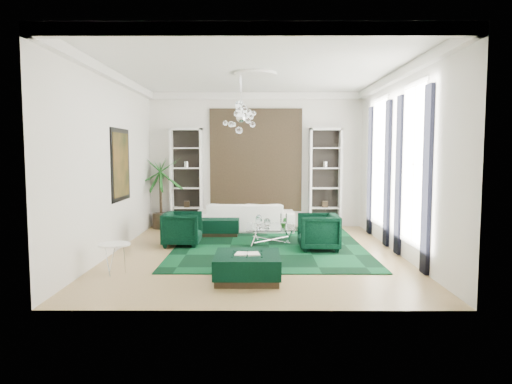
{
  "coord_description": "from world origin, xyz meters",
  "views": [
    {
      "loc": [
        0.05,
        -9.47,
        2.13
      ],
      "look_at": [
        0.02,
        0.5,
        1.26
      ],
      "focal_mm": 32.0,
      "sensor_mm": 36.0,
      "label": 1
    }
  ],
  "objects_px": {
    "armchair_right": "(318,232)",
    "ottoman_side": "(220,226)",
    "coffee_table": "(271,235)",
    "side_table": "(115,259)",
    "sofa": "(245,217)",
    "armchair_left": "(182,229)",
    "palm": "(161,182)",
    "ottoman_front": "(247,267)"
  },
  "relations": [
    {
      "from": "palm",
      "to": "ottoman_front",
      "type": "bearing_deg",
      "value": -63.87
    },
    {
      "from": "coffee_table",
      "to": "palm",
      "type": "height_order",
      "value": "palm"
    },
    {
      "from": "side_table",
      "to": "armchair_left",
      "type": "bearing_deg",
      "value": 72.17
    },
    {
      "from": "ottoman_side",
      "to": "palm",
      "type": "bearing_deg",
      "value": 150.67
    },
    {
      "from": "ottoman_side",
      "to": "armchair_right",
      "type": "bearing_deg",
      "value": -38.79
    },
    {
      "from": "sofa",
      "to": "palm",
      "type": "relative_size",
      "value": 1.01
    },
    {
      "from": "sofa",
      "to": "armchair_left",
      "type": "relative_size",
      "value": 3.09
    },
    {
      "from": "sofa",
      "to": "palm",
      "type": "distance_m",
      "value": 2.57
    },
    {
      "from": "armchair_right",
      "to": "coffee_table",
      "type": "distance_m",
      "value": 1.27
    },
    {
      "from": "coffee_table",
      "to": "side_table",
      "type": "relative_size",
      "value": 2.11
    },
    {
      "from": "sofa",
      "to": "palm",
      "type": "xyz_separation_m",
      "value": [
        -2.37,
        0.39,
        0.91
      ]
    },
    {
      "from": "armchair_left",
      "to": "ottoman_side",
      "type": "xyz_separation_m",
      "value": [
        0.75,
        1.39,
        -0.17
      ]
    },
    {
      "from": "side_table",
      "to": "ottoman_side",
      "type": "bearing_deg",
      "value": 68.18
    },
    {
      "from": "armchair_left",
      "to": "armchair_right",
      "type": "height_order",
      "value": "armchair_right"
    },
    {
      "from": "armchair_left",
      "to": "coffee_table",
      "type": "relative_size",
      "value": 0.74
    },
    {
      "from": "armchair_left",
      "to": "side_table",
      "type": "xyz_separation_m",
      "value": [
        -0.78,
        -2.44,
        -0.12
      ]
    },
    {
      "from": "ottoman_side",
      "to": "side_table",
      "type": "height_order",
      "value": "side_table"
    },
    {
      "from": "ottoman_side",
      "to": "side_table",
      "type": "distance_m",
      "value": 4.12
    },
    {
      "from": "side_table",
      "to": "palm",
      "type": "relative_size",
      "value": 0.21
    },
    {
      "from": "armchair_left",
      "to": "side_table",
      "type": "height_order",
      "value": "armchair_left"
    },
    {
      "from": "sofa",
      "to": "armchair_right",
      "type": "xyz_separation_m",
      "value": [
        1.66,
        -2.42,
        0.01
      ]
    },
    {
      "from": "side_table",
      "to": "palm",
      "type": "height_order",
      "value": "palm"
    },
    {
      "from": "armchair_left",
      "to": "ottoman_side",
      "type": "height_order",
      "value": "armchair_left"
    },
    {
      "from": "armchair_right",
      "to": "ottoman_side",
      "type": "relative_size",
      "value": 0.89
    },
    {
      "from": "armchair_left",
      "to": "coffee_table",
      "type": "bearing_deg",
      "value": -81.53
    },
    {
      "from": "coffee_table",
      "to": "palm",
      "type": "xyz_separation_m",
      "value": [
        -3.01,
        2.07,
        1.1
      ]
    },
    {
      "from": "sofa",
      "to": "ottoman_side",
      "type": "xyz_separation_m",
      "value": [
        -0.63,
        -0.58,
        -0.16
      ]
    },
    {
      "from": "armchair_left",
      "to": "ottoman_front",
      "type": "bearing_deg",
      "value": -151.05
    },
    {
      "from": "coffee_table",
      "to": "side_table",
      "type": "height_order",
      "value": "side_table"
    },
    {
      "from": "armchair_right",
      "to": "side_table",
      "type": "bearing_deg",
      "value": -62.51
    },
    {
      "from": "sofa",
      "to": "armchair_left",
      "type": "distance_m",
      "value": 2.41
    },
    {
      "from": "ottoman_side",
      "to": "side_table",
      "type": "bearing_deg",
      "value": -111.82
    },
    {
      "from": "armchair_right",
      "to": "ottoman_side",
      "type": "xyz_separation_m",
      "value": [
        -2.29,
        1.84,
        -0.18
      ]
    },
    {
      "from": "sofa",
      "to": "armchair_right",
      "type": "distance_m",
      "value": 2.94
    },
    {
      "from": "side_table",
      "to": "sofa",
      "type": "bearing_deg",
      "value": 63.87
    },
    {
      "from": "armchair_left",
      "to": "ottoman_side",
      "type": "relative_size",
      "value": 0.86
    },
    {
      "from": "sofa",
      "to": "armchair_right",
      "type": "relative_size",
      "value": 3.01
    },
    {
      "from": "sofa",
      "to": "ottoman_side",
      "type": "height_order",
      "value": "sofa"
    },
    {
      "from": "armchair_left",
      "to": "side_table",
      "type": "distance_m",
      "value": 2.56
    },
    {
      "from": "ottoman_front",
      "to": "side_table",
      "type": "relative_size",
      "value": 1.98
    },
    {
      "from": "ottoman_side",
      "to": "ottoman_front",
      "type": "bearing_deg",
      "value": -79.23
    },
    {
      "from": "coffee_table",
      "to": "ottoman_front",
      "type": "relative_size",
      "value": 1.06
    }
  ]
}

